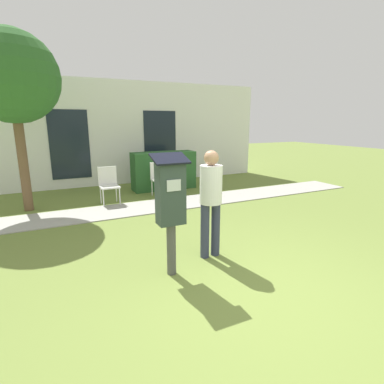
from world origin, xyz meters
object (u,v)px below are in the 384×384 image
person_standing (211,196)px  outdoor_chair_left (109,182)px  outdoor_chair_middle (160,176)px  parking_meter (171,199)px

person_standing → outdoor_chair_left: (-0.78, 3.64, -0.40)m
person_standing → outdoor_chair_middle: (0.61, 3.89, -0.40)m
parking_meter → person_standing: size_ratio=1.01×
person_standing → outdoor_chair_middle: bearing=71.4°
parking_meter → person_standing: parking_meter is taller
person_standing → outdoor_chair_middle: person_standing is taller
parking_meter → person_standing: bearing=19.2°
outdoor_chair_middle → parking_meter: bearing=-83.0°
parking_meter → outdoor_chair_middle: bearing=72.2°
outdoor_chair_left → outdoor_chair_middle: size_ratio=1.00×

